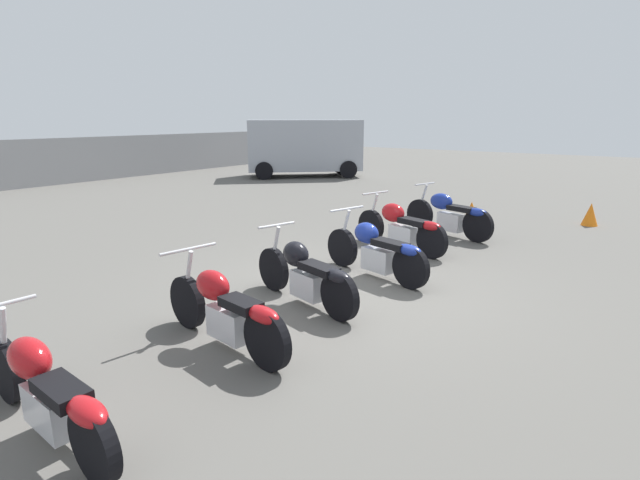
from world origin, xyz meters
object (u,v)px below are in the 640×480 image
Objects in this scene: motorcycle_slot_0 at (46,392)px; motorcycle_slot_3 at (376,250)px; parked_van at (304,146)px; motorcycle_slot_1 at (225,310)px; traffic_cone_far at (590,214)px; motorcycle_slot_2 at (306,274)px; traffic_cone_near at (471,209)px; motorcycle_slot_4 at (401,227)px; motorcycle_slot_5 at (449,214)px.

motorcycle_slot_3 is at bearing 3.39° from motorcycle_slot_0.
parked_van is at bearing 35.16° from motorcycle_slot_0.
traffic_cone_far is (9.19, -2.19, -0.17)m from motorcycle_slot_1.
motorcycle_slot_3 is 13.45m from parked_van.
parked_van is (11.48, 8.87, 0.84)m from motorcycle_slot_2.
traffic_cone_near is at bearing 6.27° from motorcycle_slot_0.
motorcycle_slot_4 is 1.01× the size of motorcycle_slot_5.
motorcycle_slot_3 is (4.95, -0.06, 0.03)m from motorcycle_slot_0.
motorcycle_slot_4 is at bearing -177.81° from parked_van.
motorcycle_slot_0 is 1.03× the size of motorcycle_slot_1.
motorcycle_slot_1 is at bearing -163.31° from motorcycle_slot_5.
motorcycle_slot_4 is (1.68, 0.43, 0.02)m from motorcycle_slot_3.
motorcycle_slot_5 is at bearing 141.88° from traffic_cone_far.
motorcycle_slot_0 is 1.90m from motorcycle_slot_1.
traffic_cone_near is at bearing 19.37° from motorcycle_slot_3.
motorcycle_slot_2 is 5.43× the size of traffic_cone_near.
motorcycle_slot_0 is at bearing -163.09° from motorcycle_slot_5.
motorcycle_slot_1 is at bearing 166.58° from traffic_cone_far.
traffic_cone_near is 2.61m from traffic_cone_far.
motorcycle_slot_5 is at bearing 6.37° from motorcycle_slot_4.
parked_van is (12.98, 8.93, 0.83)m from motorcycle_slot_1.
motorcycle_slot_4 is 1.62m from motorcycle_slot_5.
motorcycle_slot_5 is 3.63m from traffic_cone_far.
parked_van is at bearing 62.75° from motorcycle_slot_4.
motorcycle_slot_5 is 2.36m from traffic_cone_near.
motorcycle_slot_5 is (4.84, -0.02, 0.03)m from motorcycle_slot_2.
motorcycle_slot_1 is 8.67m from traffic_cone_near.
parked_van is 8.90× the size of traffic_cone_far.
motorcycle_slot_5 is at bearing 14.89° from motorcycle_slot_2.
traffic_cone_far is (-3.79, -11.12, -1.00)m from parked_van.
motorcycle_slot_1 is (1.89, 0.04, 0.03)m from motorcycle_slot_0.
motorcycle_slot_3 is at bearing -149.10° from motorcycle_slot_4.
traffic_cone_far is (6.13, -2.09, -0.17)m from motorcycle_slot_3.
motorcycle_slot_2 is 0.43× the size of parked_van.
motorcycle_slot_3 reaches higher than motorcycle_slot_0.
traffic_cone_near is at bearing -160.80° from parked_van.
traffic_cone_near is 0.71× the size of traffic_cone_far.
motorcycle_slot_2 is 1.57m from motorcycle_slot_3.
traffic_cone_far is at bearing -6.91° from motorcycle_slot_0.
motorcycle_slot_2 is at bearing -158.83° from motorcycle_slot_4.
motorcycle_slot_4 is 3.93m from traffic_cone_near.
traffic_cone_far is at bearing -1.21° from motorcycle_slot_2.
motorcycle_slot_3 is at bearing 178.27° from parked_van.
motorcycle_slot_1 is at bearing 170.49° from parked_van.
motorcycle_slot_4 is at bearing 12.79° from motorcycle_slot_1.
motorcycle_slot_5 reaches higher than motorcycle_slot_4.
motorcycle_slot_4 is (3.25, 0.26, 0.02)m from motorcycle_slot_2.
traffic_cone_far is at bearing -21.83° from motorcycle_slot_5.
motorcycle_slot_5 is at bearing -170.81° from parked_van.
motorcycle_slot_3 is 3.97× the size of traffic_cone_far.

